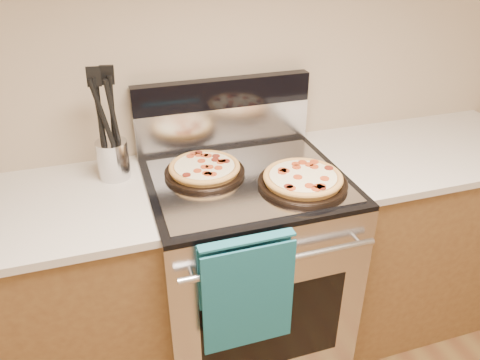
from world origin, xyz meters
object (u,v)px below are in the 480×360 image
object	(u,v)px
pepperoni_pizza_back	(205,169)
pepperoni_pizza_front	(303,180)
range_body	(245,271)
utensil_crock	(113,159)

from	to	relation	value
pepperoni_pizza_back	pepperoni_pizza_front	size ratio (longest dim) A/B	0.93
range_body	pepperoni_pizza_front	size ratio (longest dim) A/B	2.72
range_body	utensil_crock	world-z (taller)	utensil_crock
pepperoni_pizza_back	utensil_crock	size ratio (longest dim) A/B	2.05
pepperoni_pizza_front	utensil_crock	size ratio (longest dim) A/B	2.20
range_body	pepperoni_pizza_front	xyz separation A→B (m)	(0.18, -0.13, 0.50)
pepperoni_pizza_back	pepperoni_pizza_front	xyz separation A→B (m)	(0.33, -0.20, 0.00)
range_body	pepperoni_pizza_front	bearing A→B (deg)	-35.84
pepperoni_pizza_back	pepperoni_pizza_front	distance (m)	0.38
range_body	pepperoni_pizza_front	world-z (taller)	pepperoni_pizza_front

